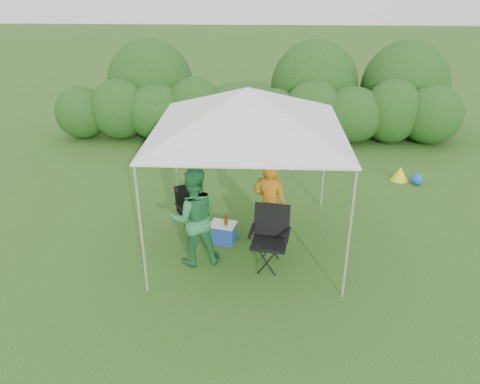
{
  "coord_description": "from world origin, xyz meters",
  "views": [
    {
      "loc": [
        0.21,
        -6.79,
        4.55
      ],
      "look_at": [
        -0.13,
        0.4,
        1.05
      ],
      "focal_mm": 35.0,
      "sensor_mm": 36.0,
      "label": 1
    }
  ],
  "objects_px": {
    "chair_right": "(270,233)",
    "man": "(270,205)",
    "woman": "(194,217)",
    "cooler": "(223,233)",
    "chair_left": "(191,206)",
    "canopy": "(248,110)"
  },
  "relations": [
    {
      "from": "canopy",
      "to": "man",
      "type": "height_order",
      "value": "canopy"
    },
    {
      "from": "chair_right",
      "to": "cooler",
      "type": "height_order",
      "value": "chair_right"
    },
    {
      "from": "canopy",
      "to": "woman",
      "type": "relative_size",
      "value": 1.82
    },
    {
      "from": "canopy",
      "to": "man",
      "type": "relative_size",
      "value": 1.87
    },
    {
      "from": "woman",
      "to": "cooler",
      "type": "height_order",
      "value": "woman"
    },
    {
      "from": "man",
      "to": "cooler",
      "type": "bearing_deg",
      "value": 12.6
    },
    {
      "from": "canopy",
      "to": "chair_right",
      "type": "xyz_separation_m",
      "value": [
        0.4,
        -0.67,
        -1.88
      ]
    },
    {
      "from": "man",
      "to": "cooler",
      "type": "height_order",
      "value": "man"
    },
    {
      "from": "chair_right",
      "to": "man",
      "type": "height_order",
      "value": "man"
    },
    {
      "from": "cooler",
      "to": "canopy",
      "type": "bearing_deg",
      "value": 17.14
    },
    {
      "from": "woman",
      "to": "cooler",
      "type": "xyz_separation_m",
      "value": [
        0.42,
        0.64,
        -0.66
      ]
    },
    {
      "from": "chair_left",
      "to": "cooler",
      "type": "xyz_separation_m",
      "value": [
        0.64,
        -0.45,
        -0.3
      ]
    },
    {
      "from": "chair_right",
      "to": "canopy",
      "type": "bearing_deg",
      "value": 129.51
    },
    {
      "from": "canopy",
      "to": "woman",
      "type": "height_order",
      "value": "canopy"
    },
    {
      "from": "canopy",
      "to": "cooler",
      "type": "xyz_separation_m",
      "value": [
        -0.44,
        -0.03,
        -2.27
      ]
    },
    {
      "from": "chair_left",
      "to": "cooler",
      "type": "bearing_deg",
      "value": -64.78
    },
    {
      "from": "woman",
      "to": "cooler",
      "type": "bearing_deg",
      "value": -139.62
    },
    {
      "from": "chair_left",
      "to": "man",
      "type": "xyz_separation_m",
      "value": [
        1.46,
        -0.56,
        0.34
      ]
    },
    {
      "from": "chair_left",
      "to": "canopy",
      "type": "bearing_deg",
      "value": -51.2
    },
    {
      "from": "chair_right",
      "to": "woman",
      "type": "bearing_deg",
      "value": -171.48
    },
    {
      "from": "chair_left",
      "to": "woman",
      "type": "xyz_separation_m",
      "value": [
        0.22,
        -1.09,
        0.36
      ]
    },
    {
      "from": "chair_right",
      "to": "chair_left",
      "type": "relative_size",
      "value": 1.18
    }
  ]
}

